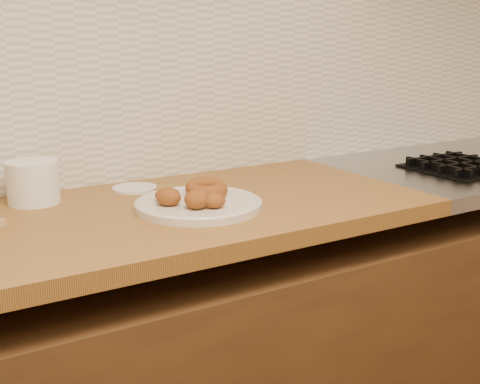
{
  "coord_description": "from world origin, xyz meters",
  "views": [
    {
      "loc": [
        -0.68,
        0.44,
        1.28
      ],
      "look_at": [
        0.04,
        1.61,
        0.93
      ],
      "focal_mm": 45.0,
      "sensor_mm": 36.0,
      "label": 1
    }
  ],
  "objects": [
    {
      "name": "wall_back",
      "position": [
        0.0,
        2.0,
        1.35
      ],
      "size": [
        4.0,
        0.02,
        2.7
      ],
      "primitive_type": "cube",
      "color": "#BBAE8D",
      "rests_on": "ground"
    },
    {
      "name": "backsplash",
      "position": [
        0.0,
        1.99,
        1.2
      ],
      "size": [
        3.6,
        0.02,
        0.6
      ],
      "primitive_type": "cube",
      "color": "silver",
      "rests_on": "wall_back"
    },
    {
      "name": "donut_plate",
      "position": [
        -0.06,
        1.63,
        0.91
      ],
      "size": [
        0.29,
        0.29,
        0.02
      ],
      "primitive_type": "cylinder",
      "color": "beige",
      "rests_on": "butcher_block"
    },
    {
      "name": "ring_donut",
      "position": [
        -0.03,
        1.67,
        0.93
      ],
      "size": [
        0.1,
        0.11,
        0.05
      ],
      "primitive_type": "torus",
      "rotation": [
        0.1,
        0.0,
        0.01
      ],
      "color": "brown",
      "rests_on": "donut_plate"
    },
    {
      "name": "fried_dough_chunks",
      "position": [
        -0.11,
        1.61,
        0.94
      ],
      "size": [
        0.14,
        0.17,
        0.04
      ],
      "color": "brown",
      "rests_on": "donut_plate"
    },
    {
      "name": "plastic_tub",
      "position": [
        -0.38,
        1.88,
        0.95
      ],
      "size": [
        0.13,
        0.13,
        0.1
      ],
      "primitive_type": "cylinder",
      "rotation": [
        0.0,
        0.0,
        0.07
      ],
      "color": "white",
      "rests_on": "butcher_block"
    },
    {
      "name": "tub_lid",
      "position": [
        -0.13,
        1.88,
        0.9
      ],
      "size": [
        0.15,
        0.15,
        0.01
      ],
      "primitive_type": "cylinder",
      "rotation": [
        0.0,
        0.0,
        0.3
      ],
      "color": "silver",
      "rests_on": "butcher_block"
    },
    {
      "name": "brass_jar_lid",
      "position": [
        -0.05,
        1.81,
        0.91
      ],
      "size": [
        0.08,
        0.08,
        0.01
      ],
      "primitive_type": "cylinder",
      "rotation": [
        0.0,
        0.0,
        0.14
      ],
      "color": "#B19030",
      "rests_on": "butcher_block"
    }
  ]
}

